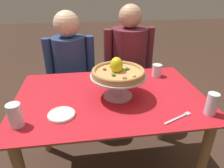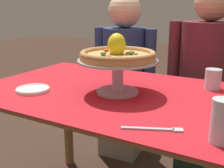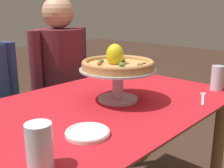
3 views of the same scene
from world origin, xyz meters
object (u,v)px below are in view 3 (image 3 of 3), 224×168
water_glass_front_left (40,149)px  diner_right (62,87)px  pizza_stand (118,80)px  water_glass_back_right (122,71)px  dinner_fork (203,98)px  side_plate (88,132)px  pizza (118,63)px  water_glass_front_right (217,80)px

water_glass_front_left → diner_right: (0.80, 0.96, -0.18)m
pizza_stand → water_glass_back_right: bearing=37.6°
dinner_fork → water_glass_front_left: bearing=176.0°
side_plate → diner_right: (0.58, 0.91, -0.14)m
dinner_fork → water_glass_back_right: bearing=83.3°
diner_right → dinner_fork: bearing=-87.0°
pizza → dinner_fork: 0.44m
water_glass_front_left → dinner_fork: bearing=-4.0°
water_glass_front_left → diner_right: bearing=50.2°
water_glass_back_right → water_glass_front_right: water_glass_front_right is taller
pizza_stand → dinner_fork: (0.29, -0.28, -0.10)m
pizza → side_plate: pizza is taller
pizza → diner_right: bearing=72.2°
water_glass_back_right → water_glass_front_right: size_ratio=0.73×
pizza_stand → water_glass_front_left: pizza_stand is taller
pizza_stand → dinner_fork: pizza_stand is taller
water_glass_front_right → pizza: bearing=150.6°
dinner_fork → pizza: bearing=135.7°
water_glass_front_left → side_plate: 0.23m
pizza_stand → water_glass_front_left: size_ratio=2.77×
pizza → water_glass_front_left: (-0.57, -0.23, -0.12)m
side_plate → dinner_fork: size_ratio=0.82×
water_glass_front_left → dinner_fork: (0.86, -0.06, -0.05)m
pizza → dinner_fork: size_ratio=1.78×
pizza_stand → side_plate: bearing=-154.0°
water_glass_front_right → side_plate: 0.83m
pizza → dinner_fork: pizza is taller
pizza_stand → water_glass_front_right: (0.48, -0.27, -0.04)m
pizza → water_glass_front_right: (0.48, -0.27, -0.12)m
pizza → water_glass_front_left: size_ratio=2.59×
water_glass_front_left → dinner_fork: size_ratio=0.69×
water_glass_front_left → side_plate: (0.22, 0.05, -0.05)m
diner_right → side_plate: bearing=-122.7°
dinner_fork → diner_right: 1.03m
water_glass_front_left → side_plate: bearing=14.0°
dinner_fork → diner_right: size_ratio=0.15×
water_glass_back_right → water_glass_front_left: (-0.92, -0.50, 0.01)m
pizza_stand → diner_right: bearing=72.3°
water_glass_back_right → diner_right: bearing=104.4°
pizza_stand → pizza: bearing=139.8°
pizza → side_plate: size_ratio=2.15×
water_glass_front_right → dinner_fork: bearing=-175.7°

